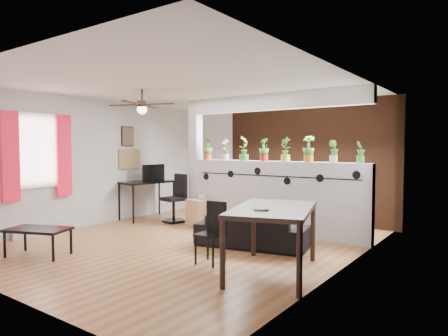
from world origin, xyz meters
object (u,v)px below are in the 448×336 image
cup (202,197)px  ceiling_fan (142,106)px  dining_table (273,214)px  potted_plant_2 (244,147)px  potted_plant_4 (286,148)px  potted_plant_5 (309,148)px  coffee_table (38,231)px  potted_plant_0 (208,148)px  potted_plant_6 (334,151)px  cube_shelf (200,213)px  office_chair (176,201)px  potted_plant_3 (264,149)px  folding_chair (213,227)px  sofa (252,231)px  computer_desk (147,185)px  potted_plant_1 (225,149)px  potted_plant_7 (361,151)px

cup → ceiling_fan: bearing=-95.2°
dining_table → potted_plant_2: bearing=130.5°
ceiling_fan → potted_plant_2: ceiling_fan is taller
potted_plant_4 → potted_plant_5: 0.45m
coffee_table → potted_plant_0: bearing=81.9°
dining_table → coffee_table: bearing=-157.8°
potted_plant_4 → cup: (-1.69, -0.34, -0.98)m
ceiling_fan → cup: 2.25m
potted_plant_6 → cube_shelf: (-2.65, -0.34, -1.28)m
potted_plant_6 → office_chair: size_ratio=0.38×
ceiling_fan → potted_plant_3: ceiling_fan is taller
ceiling_fan → office_chair: bearing=112.5°
potted_plant_3 → potted_plant_4: (0.45, 0.00, 0.01)m
folding_chair → potted_plant_0: bearing=129.7°
potted_plant_0 → office_chair: 1.34m
potted_plant_3 → sofa: (0.43, -1.12, -1.33)m
ceiling_fan → potted_plant_0: ceiling_fan is taller
ceiling_fan → potted_plant_6: 3.36m
potted_plant_2 → dining_table: 2.93m
potted_plant_3 → dining_table: 2.66m
potted_plant_5 → cup: potted_plant_5 is taller
coffee_table → potted_plant_5: bearing=51.4°
potted_plant_4 → dining_table: (0.91, -2.13, -0.83)m
potted_plant_2 → computer_desk: potted_plant_2 is taller
potted_plant_1 → potted_plant_5: potted_plant_5 is taller
ceiling_fan → cube_shelf: (0.08, 1.46, -2.04)m
potted_plant_5 → coffee_table: bearing=-128.6°
potted_plant_3 → folding_chair: potted_plant_3 is taller
computer_desk → office_chair: 0.88m
sofa → office_chair: 2.58m
potted_plant_0 → potted_plant_2: 0.90m
coffee_table → potted_plant_1: bearing=74.7°
cup → dining_table: size_ratio=0.07×
potted_plant_0 → office_chair: bearing=-156.6°
coffee_table → potted_plant_7: bearing=43.3°
potted_plant_5 → computer_desk: (-3.73, -0.34, -0.82)m
potted_plant_3 → coffee_table: potted_plant_3 is taller
cup → potted_plant_2: bearing=23.3°
potted_plant_1 → folding_chair: 2.79m
potted_plant_7 → potted_plant_1: bearing=180.0°
ceiling_fan → computer_desk: 2.57m
coffee_table → potted_plant_3: bearing=61.8°
potted_plant_2 → potted_plant_7: size_ratio=1.35×
potted_plant_1 → computer_desk: size_ratio=0.34×
potted_plant_3 → potted_plant_1: bearing=180.0°
potted_plant_1 → dining_table: 3.22m
potted_plant_0 → sofa: 2.49m
potted_plant_2 → computer_desk: 2.54m
potted_plant_3 → sofa: bearing=-69.0°
folding_chair → cube_shelf: bearing=133.5°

